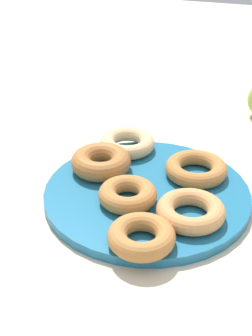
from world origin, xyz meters
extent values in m
plane|color=beige|center=(0.00, 0.00, 0.00)|extent=(2.40, 2.40, 0.00)
cylinder|color=#1E6B93|center=(0.00, 0.00, 0.01)|extent=(0.28, 0.28, 0.01)
torus|color=#BC7A3D|center=(0.06, -0.06, 0.02)|extent=(0.09, 0.09, 0.02)
torus|color=#BC7A3D|center=(-0.03, 0.02, 0.03)|extent=(0.08, 0.08, 0.02)
torus|color=#AD6B33|center=(0.03, 0.08, 0.03)|extent=(0.12, 0.12, 0.03)
torus|color=tan|center=(-0.04, -0.07, 0.02)|extent=(0.11, 0.11, 0.02)
torus|color=#EABC84|center=(0.10, 0.06, 0.02)|extent=(0.10, 0.10, 0.02)
torus|color=#BC7A3D|center=(-0.11, -0.02, 0.02)|extent=(0.10, 0.10, 0.02)
camera|label=1|loc=(-0.54, -0.14, 0.39)|focal=52.65mm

